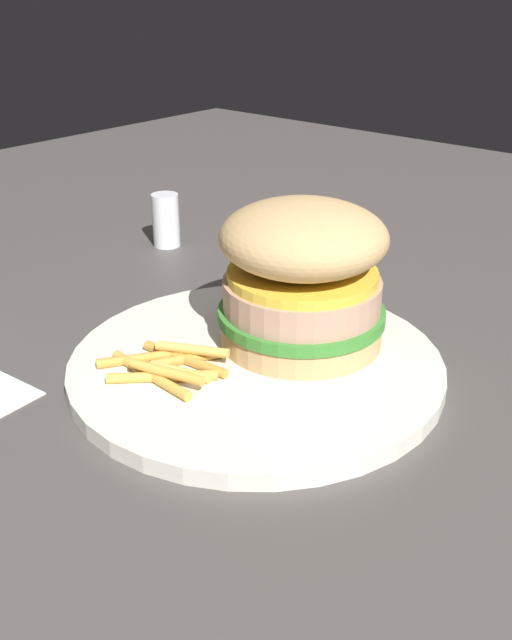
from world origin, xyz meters
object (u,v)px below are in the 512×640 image
Objects in this scene: sandwich at (302,274)px; salt_shaker at (166,220)px; fries_pile at (169,365)px; plate at (256,365)px.

salt_shaker is (-0.10, -0.25, -0.04)m from sandwich.
fries_pile is 1.53× the size of salt_shaker.
plate is 3.17× the size of fries_pile.
sandwich is 0.11m from fries_pile.
sandwich is 2.23× the size of salt_shaker.
sandwich is 0.27m from salt_shaker.
plate is at bearing 59.75° from salt_shaker.
plate is at bearing -10.80° from sandwich.
salt_shaker is (-0.20, -0.21, 0.01)m from fries_pile.
sandwich reaches higher than plate.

